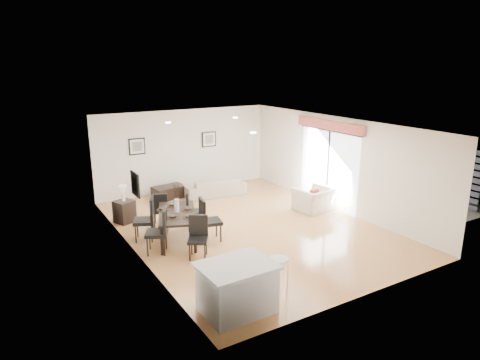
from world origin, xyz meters
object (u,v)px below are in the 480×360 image
sofa (215,187)px  dining_chair_enear (207,218)px  kitchen_island (237,288)px  armchair (314,199)px  side_table (124,211)px  coffee_table (169,192)px  dining_chair_wfar (148,216)px  dining_chair_wnear (160,228)px  bar_stool (279,264)px  dining_table (177,215)px  dining_chair_foot (160,208)px  dining_chair_efar (192,208)px  dining_chair_head (198,234)px

sofa → dining_chair_enear: bearing=65.4°
sofa → kitchen_island: 6.75m
armchair → side_table: size_ratio=1.76×
side_table → kitchen_island: size_ratio=0.47×
coffee_table → dining_chair_wfar: bearing=-126.6°
kitchen_island → dining_chair_wfar: bearing=92.9°
sofa → dining_chair_wnear: bearing=52.3°
coffee_table → bar_stool: bearing=-100.9°
dining_table → side_table: bearing=133.3°
dining_chair_enear → dining_chair_foot: (-0.63, 1.48, -0.08)m
armchair → coffee_table: (-3.18, 3.29, -0.15)m
kitchen_island → dining_table: bearing=83.3°
dining_chair_wnear → armchair: bearing=122.3°
dining_chair_efar → bar_stool: size_ratio=1.29×
dining_chair_efar → armchair: bearing=-72.1°
sofa → armchair: (1.79, -2.79, 0.06)m
armchair → dining_chair_efar: (-3.64, 0.50, 0.22)m
dining_chair_efar → kitchen_island: 3.97m
armchair → dining_chair_foot: size_ratio=1.15×
dining_chair_wfar → side_table: 1.51m
dining_table → dining_chair_head: (0.04, -1.07, -0.12)m
sofa → dining_chair_efar: (-1.85, -2.29, 0.28)m
armchair → dining_chair_efar: dining_chair_efar is taller
dining_chair_head → dining_chair_wfar: bearing=145.7°
sofa → kitchen_island: bearing=71.4°
sofa → dining_chair_wnear: 4.46m
dining_chair_foot → dining_chair_enear: bearing=137.4°
dining_table → dining_chair_efar: (0.61, 0.47, -0.08)m
side_table → bar_stool: bearing=-76.1°
bar_stool → dining_chair_enear: bearing=89.0°
dining_chair_efar → dining_chair_head: dining_chair_efar is taller
armchair → dining_table: (-4.24, 0.03, 0.30)m
dining_chair_head → bar_stool: bearing=-45.8°
dining_chair_wnear → coffee_table: (1.67, 3.73, -0.39)m
bar_stool → coffee_table: bearing=85.5°
dining_table → bar_stool: 3.43m
dining_chair_foot → kitchen_island: (-0.30, -4.46, -0.07)m
armchair → dining_chair_enear: dining_chair_enear is taller
dining_chair_foot → coffee_table: dining_chair_foot is taller
sofa → side_table: size_ratio=3.27×
armchair → side_table: bearing=-28.1°
dining_chair_wnear → dining_chair_efar: bearing=154.9°
dining_chair_wnear → dining_chair_foot: 1.64m
dining_chair_enear → dining_chair_wnear: bearing=104.8°
sofa → coffee_table: size_ratio=2.01×
bar_stool → armchair: bearing=42.2°
sofa → dining_chair_foot: dining_chair_foot is taller
dining_chair_wfar → dining_chair_efar: bearing=117.5°
dining_table → bar_stool: size_ratio=2.44×
dining_chair_wnear → side_table: 2.35m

